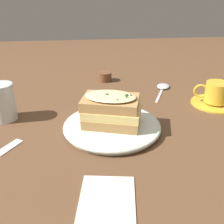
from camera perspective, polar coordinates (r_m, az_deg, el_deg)
ground_plane at (r=0.69m, az=0.55°, el=-2.85°), size 2.40×2.40×0.00m
dinner_plate at (r=0.67m, az=0.00°, el=-3.11°), size 0.25×0.25×0.02m
sandwich at (r=0.65m, az=-0.15°, el=0.50°), size 0.13×0.16×0.08m
teacup_with_saucer at (r=0.86m, az=21.73°, el=3.30°), size 0.15×0.15×0.07m
water_glass at (r=0.76m, az=-22.76°, el=1.99°), size 0.07×0.07×0.10m
spoon at (r=0.96m, az=10.99°, el=5.32°), size 0.17×0.10×0.01m
napkin at (r=0.48m, az=-1.06°, el=-18.30°), size 0.13×0.11×0.00m
condiment_pot at (r=1.01m, az=-1.57°, el=7.71°), size 0.05×0.05×0.03m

